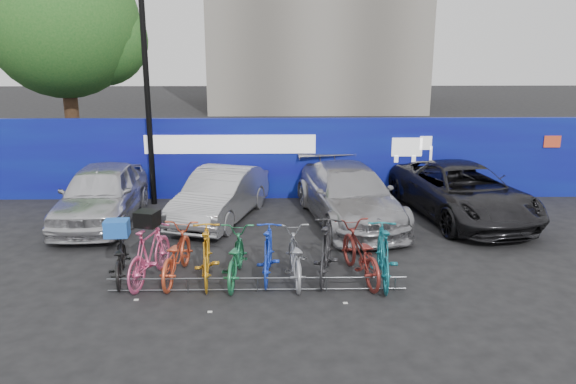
{
  "coord_description": "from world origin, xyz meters",
  "views": [
    {
      "loc": [
        0.4,
        -10.31,
        4.56
      ],
      "look_at": [
        0.62,
        2.0,
        1.25
      ],
      "focal_mm": 35.0,
      "sensor_mm": 36.0,
      "label": 1
    }
  ],
  "objects_px": {
    "lamppost": "(147,90)",
    "bike_rack": "(257,284)",
    "tree": "(70,26)",
    "bike_1": "(150,254)",
    "bike_3": "(207,254)",
    "bike_9": "(383,254)",
    "bike_5": "(268,253)",
    "car_1": "(220,195)",
    "car_0": "(101,194)",
    "bike_2": "(176,254)",
    "bike_8": "(360,253)",
    "bike_4": "(235,257)",
    "bike_0": "(119,258)",
    "car_3": "(462,192)",
    "bike_6": "(295,256)",
    "car_2": "(349,195)",
    "bike_7": "(326,250)"
  },
  "relations": [
    {
      "from": "bike_2",
      "to": "bike_8",
      "type": "height_order",
      "value": "bike_8"
    },
    {
      "from": "car_3",
      "to": "bike_6",
      "type": "bearing_deg",
      "value": -149.51
    },
    {
      "from": "bike_0",
      "to": "bike_5",
      "type": "distance_m",
      "value": 2.93
    },
    {
      "from": "lamppost",
      "to": "bike_1",
      "type": "relative_size",
      "value": 3.24
    },
    {
      "from": "bike_8",
      "to": "car_2",
      "type": "bearing_deg",
      "value": -105.57
    },
    {
      "from": "bike_1",
      "to": "bike_7",
      "type": "distance_m",
      "value": 3.45
    },
    {
      "from": "car_2",
      "to": "bike_8",
      "type": "xyz_separation_m",
      "value": [
        -0.24,
        -3.65,
        -0.18
      ]
    },
    {
      "from": "tree",
      "to": "car_3",
      "type": "relative_size",
      "value": 1.52
    },
    {
      "from": "tree",
      "to": "bike_5",
      "type": "height_order",
      "value": "tree"
    },
    {
      "from": "bike_rack",
      "to": "bike_2",
      "type": "bearing_deg",
      "value": 157.89
    },
    {
      "from": "bike_0",
      "to": "bike_4",
      "type": "distance_m",
      "value": 2.29
    },
    {
      "from": "car_0",
      "to": "bike_5",
      "type": "height_order",
      "value": "car_0"
    },
    {
      "from": "bike_7",
      "to": "bike_8",
      "type": "distance_m",
      "value": 0.66
    },
    {
      "from": "bike_5",
      "to": "bike_6",
      "type": "height_order",
      "value": "bike_5"
    },
    {
      "from": "bike_5",
      "to": "bike_7",
      "type": "bearing_deg",
      "value": -177.13
    },
    {
      "from": "bike_rack",
      "to": "bike_9",
      "type": "xyz_separation_m",
      "value": [
        2.43,
        0.42,
        0.42
      ]
    },
    {
      "from": "car_2",
      "to": "bike_4",
      "type": "bearing_deg",
      "value": -135.78
    },
    {
      "from": "bike_1",
      "to": "car_2",
      "type": "bearing_deg",
      "value": -126.76
    },
    {
      "from": "bike_rack",
      "to": "bike_9",
      "type": "distance_m",
      "value": 2.5
    },
    {
      "from": "lamppost",
      "to": "bike_4",
      "type": "xyz_separation_m",
      "value": [
        2.75,
        -5.46,
        -2.77
      ]
    },
    {
      "from": "bike_1",
      "to": "bike_0",
      "type": "bearing_deg",
      "value": 2.76
    },
    {
      "from": "bike_rack",
      "to": "bike_8",
      "type": "distance_m",
      "value": 2.12
    },
    {
      "from": "lamppost",
      "to": "car_1",
      "type": "xyz_separation_m",
      "value": [
        2.09,
        -1.54,
        -2.6
      ]
    },
    {
      "from": "bike_3",
      "to": "bike_8",
      "type": "relative_size",
      "value": 0.91
    },
    {
      "from": "tree",
      "to": "bike_6",
      "type": "distance_m",
      "value": 13.38
    },
    {
      "from": "car_1",
      "to": "bike_5",
      "type": "bearing_deg",
      "value": -54.72
    },
    {
      "from": "bike_8",
      "to": "bike_6",
      "type": "bearing_deg",
      "value": -9.25
    },
    {
      "from": "bike_rack",
      "to": "car_3",
      "type": "bearing_deg",
      "value": 40.69
    },
    {
      "from": "bike_1",
      "to": "bike_rack",
      "type": "bearing_deg",
      "value": 178.13
    },
    {
      "from": "tree",
      "to": "bike_1",
      "type": "height_order",
      "value": "tree"
    },
    {
      "from": "bike_5",
      "to": "tree",
      "type": "bearing_deg",
      "value": -51.99
    },
    {
      "from": "bike_3",
      "to": "bike_1",
      "type": "bearing_deg",
      "value": -6.29
    },
    {
      "from": "lamppost",
      "to": "bike_3",
      "type": "xyz_separation_m",
      "value": [
        2.2,
        -5.47,
        -2.72
      ]
    },
    {
      "from": "lamppost",
      "to": "bike_rack",
      "type": "height_order",
      "value": "lamppost"
    },
    {
      "from": "car_2",
      "to": "bike_7",
      "type": "bearing_deg",
      "value": -113.91
    },
    {
      "from": "bike_rack",
      "to": "car_3",
      "type": "relative_size",
      "value": 1.09
    },
    {
      "from": "tree",
      "to": "car_0",
      "type": "bearing_deg",
      "value": -67.58
    },
    {
      "from": "tree",
      "to": "bike_rack",
      "type": "xyz_separation_m",
      "value": [
        6.77,
        -10.66,
        -4.91
      ]
    },
    {
      "from": "bike_rack",
      "to": "bike_3",
      "type": "bearing_deg",
      "value": 152.12
    },
    {
      "from": "bike_1",
      "to": "bike_8",
      "type": "height_order",
      "value": "bike_1"
    },
    {
      "from": "car_2",
      "to": "car_3",
      "type": "relative_size",
      "value": 0.96
    },
    {
      "from": "car_1",
      "to": "bike_1",
      "type": "xyz_separation_m",
      "value": [
        -1.0,
        -3.91,
        -0.1
      ]
    },
    {
      "from": "bike_3",
      "to": "bike_2",
      "type": "bearing_deg",
      "value": -17.05
    },
    {
      "from": "bike_0",
      "to": "bike_9",
      "type": "relative_size",
      "value": 0.89
    },
    {
      "from": "bike_1",
      "to": "car_0",
      "type": "bearing_deg",
      "value": -48.71
    },
    {
      "from": "bike_4",
      "to": "bike_8",
      "type": "xyz_separation_m",
      "value": [
        2.45,
        0.07,
        0.04
      ]
    },
    {
      "from": "bike_5",
      "to": "bike_7",
      "type": "relative_size",
      "value": 0.92
    },
    {
      "from": "car_0",
      "to": "bike_4",
      "type": "height_order",
      "value": "car_0"
    },
    {
      "from": "bike_3",
      "to": "bike_9",
      "type": "distance_m",
      "value": 3.43
    },
    {
      "from": "bike_3",
      "to": "bike_5",
      "type": "bearing_deg",
      "value": -179.04
    }
  ]
}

